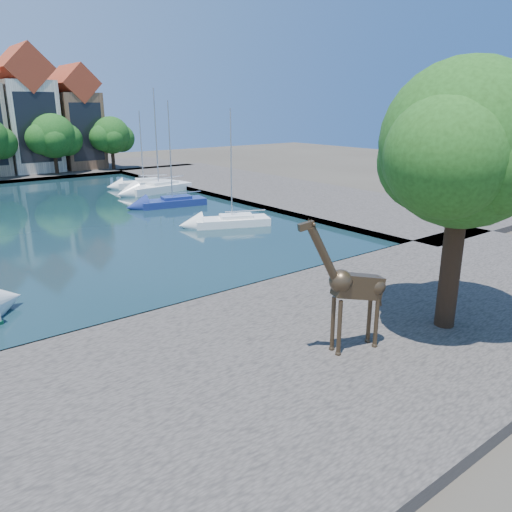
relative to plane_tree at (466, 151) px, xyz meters
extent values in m
plane|color=#38332B|center=(-7.62, 9.01, -7.67)|extent=(160.00, 160.00, 0.00)
cube|color=black|center=(-7.62, 33.01, -7.63)|extent=(38.00, 50.00, 0.08)
cube|color=#4D4843|center=(-7.62, 2.01, -7.42)|extent=(50.00, 14.00, 0.50)
cube|color=#4D4843|center=(17.38, 33.01, -7.42)|extent=(14.00, 52.00, 0.50)
cylinder|color=#332114|center=(-0.12, 0.01, -4.42)|extent=(0.80, 0.80, 5.50)
sphere|color=#1C4213|center=(-0.12, 0.01, 0.25)|extent=(6.40, 6.40, 6.40)
sphere|color=#1C4213|center=(1.80, 0.31, -0.39)|extent=(4.80, 4.80, 4.80)
sphere|color=#1C4213|center=(-1.88, -0.39, -0.07)|extent=(4.48, 4.48, 4.48)
cube|color=beige|center=(0.88, 65.01, -1.17)|extent=(6.37, 9.00, 12.00)
cube|color=#933D1D|center=(0.88, 65.01, 6.26)|extent=(6.43, 9.18, 6.43)
cube|color=black|center=(0.88, 60.53, -1.17)|extent=(5.20, 0.05, 9.00)
cube|color=brown|center=(7.38, 65.01, -1.92)|extent=(5.39, 9.00, 10.50)
cube|color=#933D1D|center=(7.38, 65.01, 4.54)|extent=(5.44, 9.18, 5.44)
cube|color=black|center=(7.38, 60.53, -1.92)|extent=(4.40, 0.05, 7.88)
sphere|color=#144413|center=(-4.00, 59.81, -2.89)|extent=(4.05, 4.05, 4.05)
cylinder|color=#332114|center=(2.38, 59.51, -5.57)|extent=(0.50, 0.50, 3.20)
sphere|color=#144413|center=(2.38, 59.51, -2.23)|extent=(5.80, 5.80, 5.80)
sphere|color=#144413|center=(4.12, 59.81, -2.81)|extent=(4.35, 4.35, 4.35)
sphere|color=#144413|center=(0.79, 59.11, -2.52)|extent=(4.06, 4.06, 4.06)
cylinder|color=#332114|center=(10.38, 59.51, -5.57)|extent=(0.50, 0.50, 3.20)
sphere|color=#144413|center=(10.38, 59.51, -2.41)|extent=(5.20, 5.20, 5.20)
sphere|color=#144413|center=(11.94, 59.81, -2.93)|extent=(3.90, 3.90, 3.90)
sphere|color=#144413|center=(8.95, 59.11, -2.67)|extent=(3.64, 3.64, 3.64)
cylinder|color=#3E2F1F|center=(-5.55, 0.93, -6.10)|extent=(0.16, 0.16, 2.13)
cylinder|color=#3E2F1F|center=(-5.44, 1.36, -6.10)|extent=(0.16, 0.16, 2.13)
cylinder|color=#3E2F1F|center=(-3.98, 0.52, -6.10)|extent=(0.16, 0.16, 2.13)
cylinder|color=#3E2F1F|center=(-3.87, 0.95, -6.10)|extent=(0.16, 0.16, 2.13)
cube|color=#3E2F1F|center=(-4.66, 0.93, -4.68)|extent=(2.14, 1.06, 1.25)
cylinder|color=#3E2F1F|center=(-6.13, 1.31, -3.29)|extent=(1.40, 0.64, 2.21)
cube|color=#3E2F1F|center=(-6.84, 1.50, -2.21)|extent=(0.62, 0.33, 0.34)
cube|color=white|center=(4.38, 21.66, -7.20)|extent=(6.25, 4.24, 0.78)
cube|color=white|center=(4.38, 21.66, -6.94)|extent=(2.95, 2.35, 0.44)
cylinder|color=#B2B2B7|center=(4.38, 21.66, -2.77)|extent=(0.10, 0.10, 8.41)
cube|color=navy|center=(4.60, 31.75, -7.17)|extent=(6.47, 3.24, 0.83)
cube|color=navy|center=(4.60, 31.75, -6.90)|extent=(2.93, 1.97, 0.46)
cylinder|color=#B2B2B7|center=(4.60, 31.75, -2.44)|extent=(0.11, 0.11, 9.02)
cube|color=white|center=(7.38, 39.88, -7.08)|extent=(7.52, 3.43, 1.02)
cube|color=white|center=(7.38, 39.88, -6.74)|extent=(3.37, 2.16, 0.57)
cylinder|color=#B2B2B7|center=(7.38, 39.88, -1.69)|extent=(0.14, 0.14, 10.21)
cube|color=white|center=(7.38, 43.67, -7.11)|extent=(6.16, 3.84, 0.96)
cube|color=white|center=(7.38, 43.67, -6.79)|extent=(2.87, 2.18, 0.53)
cylinder|color=#B2B2B7|center=(7.38, 43.67, -2.89)|extent=(0.13, 0.13, 7.91)
camera|label=1|loc=(-18.14, -10.23, 1.65)|focal=35.00mm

